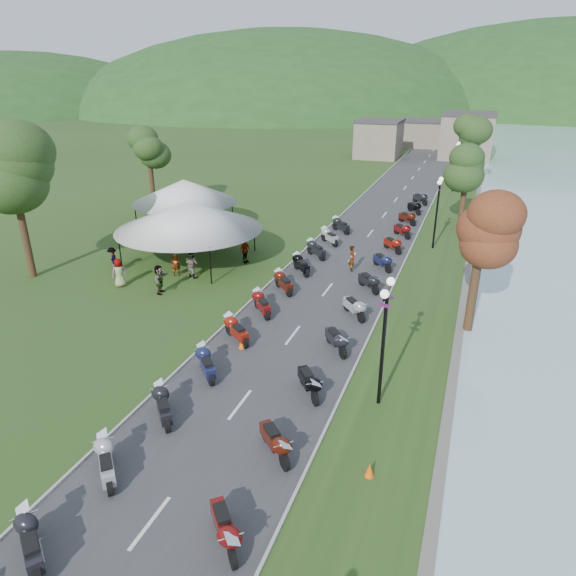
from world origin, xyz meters
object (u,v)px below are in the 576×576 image
(pedestrian_c, at_px, (114,271))
(pedestrian_a, at_px, (177,276))
(pedestrian_b, at_px, (193,277))
(vendor_tent_main, at_px, (190,232))

(pedestrian_c, bearing_deg, pedestrian_a, 53.98)
(pedestrian_b, height_order, pedestrian_c, pedestrian_b)
(vendor_tent_main, xyz_separation_m, pedestrian_c, (-3.65, -3.54, -2.00))
(vendor_tent_main, height_order, pedestrian_a, vendor_tent_main)
(vendor_tent_main, relative_size, pedestrian_b, 3.66)
(vendor_tent_main, bearing_deg, pedestrian_b, -58.90)
(vendor_tent_main, distance_m, pedestrian_b, 3.70)
(vendor_tent_main, distance_m, pedestrian_c, 5.47)
(pedestrian_a, height_order, pedestrian_c, pedestrian_a)
(pedestrian_a, xyz_separation_m, pedestrian_b, (1.04, 0.17, 0.00))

